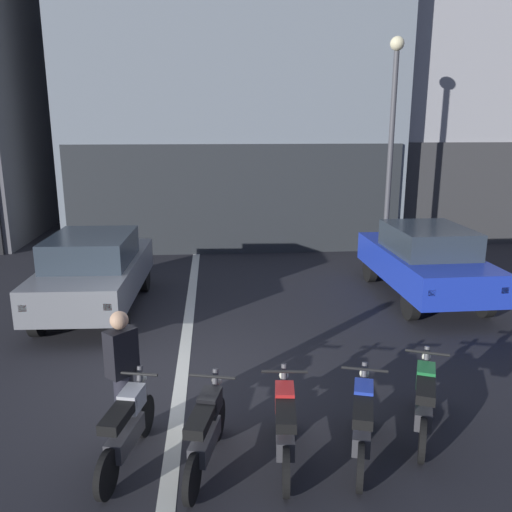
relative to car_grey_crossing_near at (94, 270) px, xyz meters
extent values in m
plane|color=#232328|center=(1.91, -3.10, -0.89)|extent=(120.00, 120.00, 0.00)
cube|color=silver|center=(1.91, 2.90, -0.88)|extent=(0.20, 18.00, 0.01)
cube|color=#292C30|center=(3.10, 4.75, 0.71)|extent=(9.75, 0.10, 3.20)
cube|color=#9E9EA3|center=(11.46, 9.46, 5.67)|extent=(8.99, 7.93, 13.10)
cube|color=#373739|center=(11.46, 5.44, 0.71)|extent=(8.63, 0.10, 3.20)
cylinder|color=black|center=(-0.73, 1.36, -0.57)|extent=(0.20, 0.65, 0.64)
cylinder|color=black|center=(0.82, 1.31, -0.57)|extent=(0.20, 0.65, 0.64)
cylinder|color=black|center=(-0.82, -1.24, -0.57)|extent=(0.20, 0.65, 0.64)
cylinder|color=black|center=(0.73, -1.29, -0.57)|extent=(0.20, 0.65, 0.64)
cube|color=slate|center=(0.00, 0.04, -0.14)|extent=(1.89, 4.15, 0.66)
cube|color=#2D3842|center=(0.00, -0.11, 0.47)|extent=(1.61, 2.02, 0.56)
cube|color=red|center=(-0.77, -1.96, -0.09)|extent=(0.14, 0.06, 0.12)
cube|color=red|center=(0.64, -2.00, -0.09)|extent=(0.14, 0.06, 0.12)
cylinder|color=black|center=(6.25, 1.62, -0.57)|extent=(0.19, 0.64, 0.64)
cylinder|color=black|center=(7.80, 1.65, -0.57)|extent=(0.19, 0.64, 0.64)
cylinder|color=black|center=(6.31, -0.98, -0.57)|extent=(0.19, 0.64, 0.64)
cylinder|color=black|center=(7.86, -0.95, -0.57)|extent=(0.19, 0.64, 0.64)
cube|color=#1E38BF|center=(7.05, 0.34, -0.14)|extent=(1.85, 4.14, 0.66)
cube|color=#2D3842|center=(7.06, 0.19, 0.47)|extent=(1.59, 2.00, 0.56)
cube|color=red|center=(6.39, -1.70, -0.09)|extent=(0.14, 0.06, 0.12)
cube|color=red|center=(7.80, -1.67, -0.09)|extent=(0.14, 0.06, 0.12)
cylinder|color=black|center=(4.69, 8.94, -0.57)|extent=(0.20, 0.64, 0.64)
cylinder|color=black|center=(3.14, 8.90, -0.57)|extent=(0.20, 0.64, 0.64)
cylinder|color=black|center=(4.62, 11.54, -0.57)|extent=(0.20, 0.64, 0.64)
cylinder|color=black|center=(3.07, 11.50, -0.57)|extent=(0.20, 0.64, 0.64)
cube|color=#B7BABF|center=(3.88, 10.22, -0.14)|extent=(1.87, 4.15, 0.66)
cube|color=#2D3842|center=(3.87, 10.37, 0.47)|extent=(1.60, 2.01, 0.56)
cube|color=red|center=(4.52, 12.26, -0.09)|extent=(0.14, 0.06, 0.12)
cube|color=red|center=(3.12, 12.22, -0.09)|extent=(0.14, 0.06, 0.12)
cylinder|color=#47474C|center=(7.13, 3.24, 1.89)|extent=(0.14, 0.14, 5.54)
sphere|color=beige|center=(7.13, 3.24, 4.84)|extent=(0.36, 0.36, 0.36)
cylinder|color=black|center=(1.55, -4.60, -0.63)|extent=(0.19, 0.52, 0.52)
cylinder|color=black|center=(1.29, -5.72, -0.63)|extent=(0.19, 0.52, 0.52)
cube|color=#38383D|center=(1.41, -5.21, -0.52)|extent=(0.36, 0.76, 0.22)
cube|color=black|center=(1.37, -5.36, -0.17)|extent=(0.35, 0.63, 0.12)
cube|color=#B2B5BA|center=(1.47, -4.96, -0.19)|extent=(0.30, 0.40, 0.24)
cylinder|color=#4C4C51|center=(1.51, -4.75, -0.25)|extent=(0.12, 0.25, 0.70)
cylinder|color=black|center=(1.50, -4.83, 0.07)|extent=(0.54, 0.16, 0.04)
sphere|color=silver|center=(1.54, -4.62, -0.09)|extent=(0.12, 0.12, 0.12)
cylinder|color=black|center=(2.46, -4.75, -0.63)|extent=(0.19, 0.52, 0.52)
cylinder|color=black|center=(2.18, -5.87, -0.63)|extent=(0.19, 0.52, 0.52)
cube|color=#38383D|center=(2.31, -5.36, -0.52)|extent=(0.37, 0.76, 0.22)
cube|color=black|center=(2.27, -5.51, -0.17)|extent=(0.36, 0.64, 0.12)
cube|color=black|center=(2.37, -5.11, -0.19)|extent=(0.30, 0.40, 0.24)
cylinder|color=#4C4C51|center=(2.42, -4.89, -0.25)|extent=(0.12, 0.25, 0.70)
cylinder|color=black|center=(2.40, -4.97, 0.07)|extent=(0.54, 0.17, 0.04)
sphere|color=silver|center=(2.45, -4.77, -0.09)|extent=(0.12, 0.12, 0.12)
cylinder|color=black|center=(3.28, -4.69, -0.63)|extent=(0.12, 0.52, 0.52)
cylinder|color=black|center=(3.16, -5.83, -0.63)|extent=(0.12, 0.52, 0.52)
cube|color=#38383D|center=(3.22, -5.31, -0.52)|extent=(0.28, 0.75, 0.22)
cube|color=black|center=(3.20, -5.46, -0.17)|extent=(0.28, 0.62, 0.12)
cube|color=red|center=(3.24, -5.05, -0.19)|extent=(0.26, 0.38, 0.24)
cylinder|color=#4C4C51|center=(3.27, -4.83, -0.25)|extent=(0.09, 0.24, 0.70)
cylinder|color=black|center=(3.26, -4.91, 0.07)|extent=(0.55, 0.09, 0.04)
sphere|color=silver|center=(3.28, -4.71, -0.09)|extent=(0.12, 0.12, 0.12)
cylinder|color=black|center=(4.29, -4.72, -0.63)|extent=(0.21, 0.52, 0.52)
cylinder|color=black|center=(3.96, -5.82, -0.63)|extent=(0.21, 0.52, 0.52)
cube|color=#38383D|center=(4.11, -5.31, -0.52)|extent=(0.40, 0.76, 0.22)
cube|color=black|center=(4.07, -5.46, -0.17)|extent=(0.38, 0.64, 0.12)
cube|color=#233DB7|center=(4.18, -5.07, -0.19)|extent=(0.31, 0.41, 0.24)
cylinder|color=#4C4C51|center=(4.25, -4.86, -0.25)|extent=(0.13, 0.25, 0.70)
cylinder|color=black|center=(4.22, -4.94, 0.07)|extent=(0.54, 0.19, 0.04)
sphere|color=silver|center=(4.28, -4.74, -0.09)|extent=(0.12, 0.12, 0.12)
cylinder|color=black|center=(5.24, -4.32, -0.63)|extent=(0.26, 0.51, 0.52)
cylinder|color=black|center=(4.81, -5.39, -0.63)|extent=(0.26, 0.51, 0.52)
cube|color=#38383D|center=(5.01, -4.90, -0.52)|extent=(0.46, 0.76, 0.22)
cube|color=black|center=(4.95, -5.05, -0.17)|extent=(0.43, 0.64, 0.12)
cube|color=#1E7238|center=(5.10, -4.66, -0.19)|extent=(0.34, 0.42, 0.24)
cylinder|color=#4C4C51|center=(5.19, -4.46, -0.25)|extent=(0.15, 0.25, 0.70)
cylinder|color=black|center=(5.16, -4.54, 0.07)|extent=(0.52, 0.24, 0.04)
sphere|color=silver|center=(5.23, -4.34, -0.09)|extent=(0.12, 0.12, 0.12)
cylinder|color=#23232D|center=(1.32, -4.65, -0.46)|extent=(0.24, 0.24, 0.86)
cube|color=black|center=(1.32, -4.65, 0.26)|extent=(0.41, 0.41, 0.58)
sphere|color=tan|center=(1.32, -4.65, 0.67)|extent=(0.22, 0.22, 0.22)
camera|label=1|loc=(2.46, -10.60, 2.95)|focal=37.12mm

